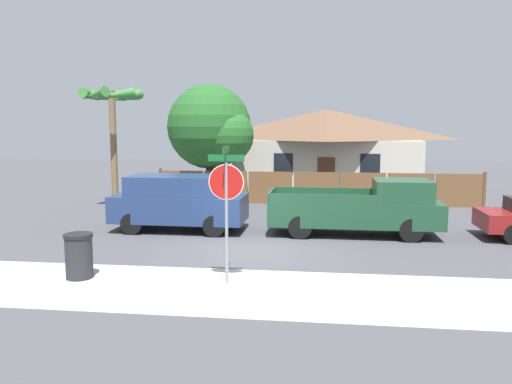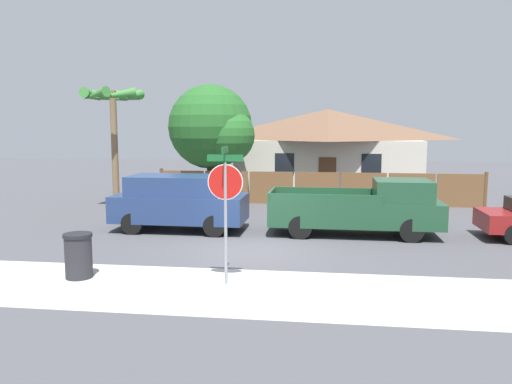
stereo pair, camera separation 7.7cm
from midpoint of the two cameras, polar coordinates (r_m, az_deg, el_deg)
name	(u,v)px [view 1 (the left image)]	position (r m, az deg, el deg)	size (l,w,h in m)	color
ground_plane	(251,250)	(14.52, -0.71, -6.68)	(80.00, 80.00, 0.00)	#47474C
sidewalk_strip	(229,290)	(11.10, -3.31, -11.13)	(36.00, 3.20, 0.01)	#B2B2AD
wooden_fence	(316,188)	(23.08, 6.77, 0.42)	(14.89, 0.12, 1.60)	brown
house	(326,147)	(29.52, 7.90, 5.07)	(10.70, 7.48, 4.59)	beige
oak_tree	(213,129)	(24.17, -5.03, 7.21)	(4.24, 4.04, 5.59)	brown
palm_tree	(112,106)	(22.35, -16.22, 9.42)	(2.56, 2.77, 5.18)	brown
red_suv	(179,201)	(17.32, -8.92, -1.04)	(4.53, 2.02, 1.90)	navy
orange_pickup	(362,208)	(16.72, 11.88, -1.83)	(5.56, 1.96, 1.86)	#1E472D
stop_sign	(226,192)	(11.06, -3.61, -0.05)	(0.81, 0.73, 3.12)	gray
trash_bin	(79,256)	(12.52, -19.75, -6.87)	(0.67, 0.67, 1.06)	#28282D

